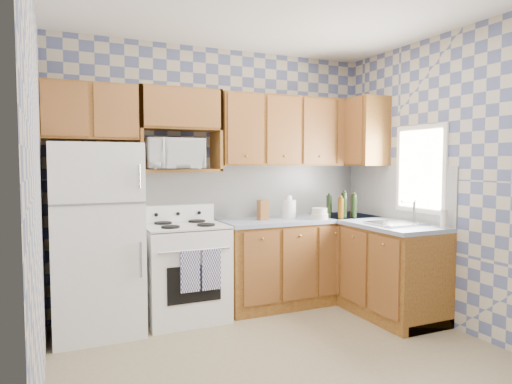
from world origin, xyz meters
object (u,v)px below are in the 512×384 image
Objects in this scene: stove_body at (185,273)px; microwave at (173,154)px; electric_kettle at (289,209)px; refrigerator at (96,239)px.

microwave reaches higher than stove_body.
electric_kettle is (1.16, 0.04, 0.57)m from stove_body.
microwave is (0.73, 0.13, 0.76)m from refrigerator.
microwave is 2.77× the size of electric_kettle.
refrigerator is 1.87× the size of stove_body.
refrigerator is at bearing -178.22° from stove_body.
refrigerator is 1.06m from microwave.
stove_body is 1.16m from microwave.
electric_kettle is at bearing 2.12° from stove_body.
stove_body is at bearing 1.78° from refrigerator.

